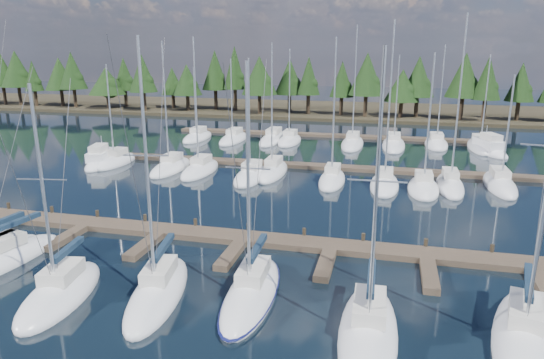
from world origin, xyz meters
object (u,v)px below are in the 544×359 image
(front_sailboat_4, at_px, (252,293))
(front_sailboat_2, at_px, (61,293))
(front_sailboat_3, at_px, (158,292))
(front_sailboat_6, at_px, (523,335))
(motor_yacht_right, at_px, (488,149))
(front_sailboat_5, at_px, (368,331))
(main_dock, at_px, (242,241))
(motor_yacht_left, at_px, (101,161))

(front_sailboat_4, bearing_deg, front_sailboat_2, -166.02)
(front_sailboat_3, distance_m, front_sailboat_6, 17.87)
(front_sailboat_6, xyz_separation_m, motor_yacht_right, (5.89, 43.64, 0.15))
(front_sailboat_5, bearing_deg, main_dock, 134.47)
(front_sailboat_2, xyz_separation_m, front_sailboat_3, (4.97, 1.34, 0.02))
(front_sailboat_5, distance_m, front_sailboat_6, 6.94)
(front_sailboat_3, height_order, front_sailboat_4, front_sailboat_3)
(main_dock, relative_size, front_sailboat_5, 3.21)
(front_sailboat_6, distance_m, motor_yacht_left, 46.28)
(front_sailboat_3, bearing_deg, front_sailboat_5, -5.71)
(front_sailboat_3, distance_m, motor_yacht_right, 49.84)
(front_sailboat_5, height_order, front_sailboat_6, front_sailboat_6)
(front_sailboat_5, relative_size, motor_yacht_right, 1.59)
(front_sailboat_3, height_order, front_sailboat_5, front_sailboat_3)
(main_dock, height_order, front_sailboat_2, front_sailboat_2)
(main_dock, distance_m, motor_yacht_right, 41.87)
(front_sailboat_4, distance_m, front_sailboat_5, 6.58)
(main_dock, height_order, front_sailboat_6, front_sailboat_6)
(front_sailboat_2, xyz_separation_m, front_sailboat_6, (22.83, 1.52, 0.03))
(front_sailboat_3, height_order, front_sailboat_6, front_sailboat_6)
(front_sailboat_3, distance_m, motor_yacht_left, 33.28)
(motor_yacht_right, bearing_deg, front_sailboat_6, -97.69)
(front_sailboat_6, bearing_deg, main_dock, 153.71)
(main_dock, bearing_deg, motor_yacht_left, 140.61)
(main_dock, relative_size, front_sailboat_6, 2.67)
(front_sailboat_6, bearing_deg, motor_yacht_right, 82.31)
(motor_yacht_left, height_order, motor_yacht_right, motor_yacht_right)
(front_sailboat_2, bearing_deg, front_sailboat_6, 3.82)
(front_sailboat_3, bearing_deg, front_sailboat_2, -164.89)
(main_dock, distance_m, front_sailboat_2, 11.71)
(front_sailboat_2, bearing_deg, motor_yacht_right, 57.54)
(main_dock, bearing_deg, front_sailboat_2, -127.59)
(front_sailboat_3, bearing_deg, front_sailboat_4, 12.81)
(front_sailboat_2, xyz_separation_m, front_sailboat_4, (9.82, 2.45, 0.00))
(main_dock, bearing_deg, front_sailboat_3, -105.33)
(main_dock, xyz_separation_m, front_sailboat_6, (15.69, -7.75, 0.11))
(front_sailboat_3, relative_size, motor_yacht_left, 1.75)
(main_dock, bearing_deg, front_sailboat_6, -26.29)
(front_sailboat_2, height_order, front_sailboat_3, front_sailboat_3)
(front_sailboat_5, bearing_deg, front_sailboat_6, 10.70)
(main_dock, height_order, front_sailboat_4, front_sailboat_4)
(front_sailboat_2, relative_size, front_sailboat_6, 0.73)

